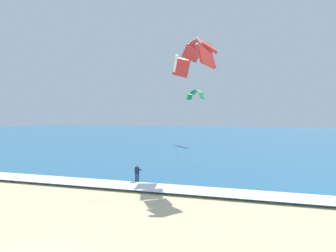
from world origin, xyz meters
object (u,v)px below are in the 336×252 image
Objects in this scene: surfboard at (137,183)px; kite_primary at (196,53)px; kitesurfer at (137,173)px; kite_distant at (196,94)px.

kite_primary is at bearing 33.46° from surfboard.
kitesurfer reaches higher than surfboard.
kite_distant reaches higher than surfboard.
surfboard is 0.12× the size of kite_primary.
kite_primary reaches higher than kite_distant.
kitesurfer is at bearing 89.88° from surfboard.
kitesurfer is 37.74m from kite_distant.
surfboard is at bearing -90.12° from kitesurfer.
kite_distant reaches higher than kitesurfer.
kitesurfer is 11.75m from kite_primary.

